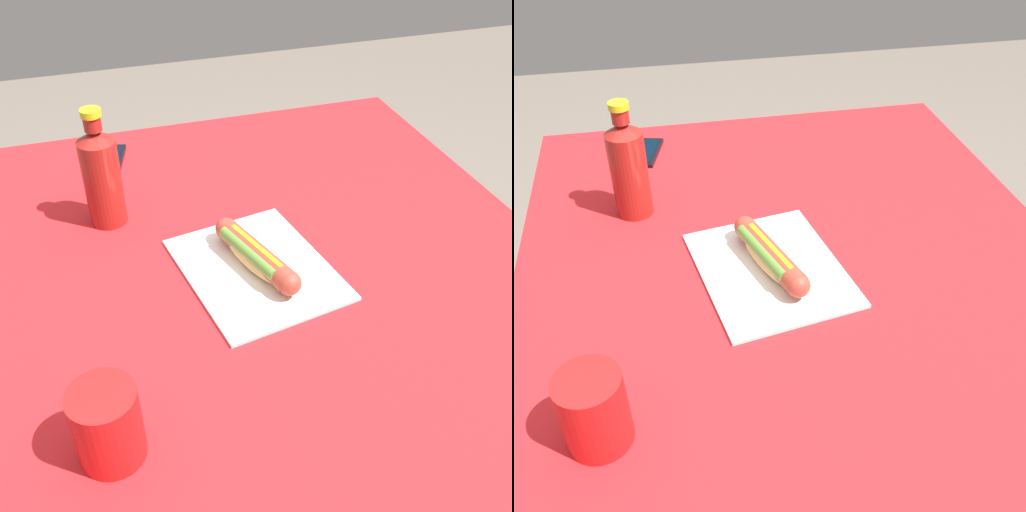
% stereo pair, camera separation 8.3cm
% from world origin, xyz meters
% --- Properties ---
extents(ground_plane, '(6.00, 6.00, 0.00)m').
position_xyz_m(ground_plane, '(0.00, 0.00, 0.00)').
color(ground_plane, '#6B6056').
rests_on(ground_plane, ground).
extents(dining_table, '(1.18, 0.95, 0.73)m').
position_xyz_m(dining_table, '(0.00, 0.00, 0.61)').
color(dining_table, brown).
rests_on(dining_table, ground).
extents(paper_wrapper, '(0.32, 0.27, 0.01)m').
position_xyz_m(paper_wrapper, '(0.00, 0.05, 0.73)').
color(paper_wrapper, white).
rests_on(paper_wrapper, dining_table).
extents(hot_dog, '(0.21, 0.10, 0.05)m').
position_xyz_m(hot_dog, '(0.00, 0.05, 0.76)').
color(hot_dog, tan).
rests_on(hot_dog, paper_wrapper).
extents(cell_phone, '(0.14, 0.09, 0.01)m').
position_xyz_m(cell_phone, '(0.45, 0.25, 0.73)').
color(cell_phone, black).
rests_on(cell_phone, dining_table).
extents(soda_bottle, '(0.07, 0.07, 0.22)m').
position_xyz_m(soda_bottle, '(0.22, 0.27, 0.82)').
color(soda_bottle, maroon).
rests_on(soda_bottle, dining_table).
extents(drinking_cup, '(0.08, 0.08, 0.11)m').
position_xyz_m(drinking_cup, '(-0.28, 0.32, 0.78)').
color(drinking_cup, red).
rests_on(drinking_cup, dining_table).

